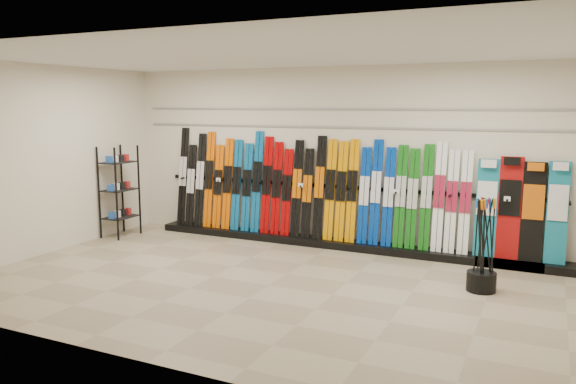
% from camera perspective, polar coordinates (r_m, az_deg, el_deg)
% --- Properties ---
extents(floor, '(8.00, 8.00, 0.00)m').
position_cam_1_polar(floor, '(7.55, -1.90, -9.45)').
color(floor, gray).
rests_on(floor, ground).
extents(back_wall, '(8.00, 0.00, 8.00)m').
position_cam_1_polar(back_wall, '(9.50, 4.93, 3.57)').
color(back_wall, beige).
rests_on(back_wall, floor).
extents(left_wall, '(0.00, 5.00, 5.00)m').
position_cam_1_polar(left_wall, '(9.71, -23.51, 2.98)').
color(left_wall, beige).
rests_on(left_wall, floor).
extents(ceiling, '(8.00, 8.00, 0.00)m').
position_cam_1_polar(ceiling, '(7.19, -2.03, 13.88)').
color(ceiling, silver).
rests_on(ceiling, back_wall).
extents(ski_rack_base, '(8.00, 0.40, 0.12)m').
position_cam_1_polar(ski_rack_base, '(9.46, 5.64, -5.32)').
color(ski_rack_base, black).
rests_on(ski_rack_base, floor).
extents(skis, '(5.36, 0.27, 1.82)m').
position_cam_1_polar(skis, '(9.60, 1.96, 0.28)').
color(skis, black).
rests_on(skis, ski_rack_base).
extents(snowboards, '(1.26, 0.23, 1.50)m').
position_cam_1_polar(snowboards, '(8.87, 22.52, -1.70)').
color(snowboards, '#14728C').
rests_on(snowboards, ski_rack_base).
extents(accessory_rack, '(0.40, 0.60, 1.64)m').
position_cam_1_polar(accessory_rack, '(10.58, -16.76, 0.06)').
color(accessory_rack, black).
rests_on(accessory_rack, floor).
extents(pole_bin, '(0.37, 0.37, 0.25)m').
position_cam_1_polar(pole_bin, '(7.70, 19.03, -8.59)').
color(pole_bin, black).
rests_on(pole_bin, floor).
extents(ski_poles, '(0.27, 0.35, 1.18)m').
position_cam_1_polar(ski_poles, '(7.58, 19.27, -5.07)').
color(ski_poles, black).
rests_on(ski_poles, pole_bin).
extents(slatwall_rail_0, '(7.60, 0.02, 0.03)m').
position_cam_1_polar(slatwall_rail_0, '(9.45, 4.93, 6.58)').
color(slatwall_rail_0, gray).
rests_on(slatwall_rail_0, back_wall).
extents(slatwall_rail_1, '(7.60, 0.02, 0.03)m').
position_cam_1_polar(slatwall_rail_1, '(9.44, 4.96, 8.40)').
color(slatwall_rail_1, gray).
rests_on(slatwall_rail_1, back_wall).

